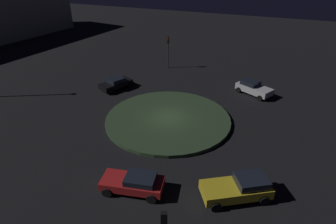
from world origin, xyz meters
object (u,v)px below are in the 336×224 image
object	(u,v)px
car_yellow	(239,188)
car_silver	(253,88)
car_black	(116,83)
car_red	(134,183)
traffic_light_south	(168,46)

from	to	relation	value
car_yellow	car_silver	bearing A→B (deg)	-117.37
car_yellow	car_black	bearing A→B (deg)	-67.85
car_silver	car_black	xyz separation A→B (m)	(15.50, 4.64, -0.08)
car_red	car_black	world-z (taller)	car_red
car_silver	car_yellow	xyz separation A→B (m)	(-1.27, 16.90, 0.02)
car_red	car_yellow	xyz separation A→B (m)	(-6.67, -2.10, 0.07)
car_red	car_yellow	distance (m)	6.99
car_red	car_black	bearing A→B (deg)	-66.14
car_red	car_black	size ratio (longest dim) A/B	1.04
car_black	car_yellow	size ratio (longest dim) A/B	0.89
car_silver	car_black	bearing A→B (deg)	-135.67
car_red	traffic_light_south	distance (m)	24.58
car_silver	car_yellow	size ratio (longest dim) A/B	0.91
car_silver	car_yellow	world-z (taller)	car_yellow
car_black	car_yellow	world-z (taller)	car_yellow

